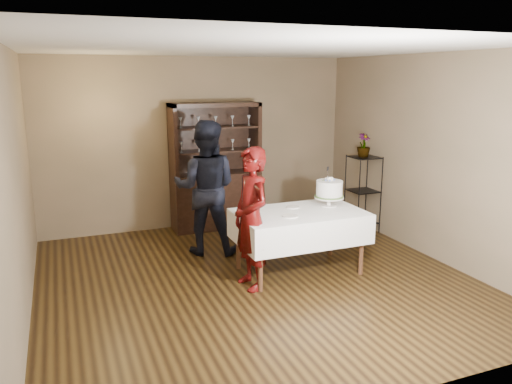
% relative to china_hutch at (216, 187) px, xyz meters
% --- Properties ---
extents(floor, '(5.00, 5.00, 0.00)m').
position_rel_china_hutch_xyz_m(floor, '(-0.20, -2.25, -0.66)').
color(floor, black).
rests_on(floor, ground).
extents(ceiling, '(5.00, 5.00, 0.00)m').
position_rel_china_hutch_xyz_m(ceiling, '(-0.20, -2.25, 2.04)').
color(ceiling, silver).
rests_on(ceiling, back_wall).
extents(back_wall, '(5.00, 0.02, 2.70)m').
position_rel_china_hutch_xyz_m(back_wall, '(-0.20, 0.25, 0.69)').
color(back_wall, brown).
rests_on(back_wall, floor).
extents(wall_left, '(0.02, 5.00, 2.70)m').
position_rel_china_hutch_xyz_m(wall_left, '(-2.70, -2.25, 0.69)').
color(wall_left, brown).
rests_on(wall_left, floor).
extents(wall_right, '(0.02, 5.00, 2.70)m').
position_rel_china_hutch_xyz_m(wall_right, '(2.30, -2.25, 0.69)').
color(wall_right, brown).
rests_on(wall_right, floor).
extents(china_hutch, '(1.40, 0.48, 2.00)m').
position_rel_china_hutch_xyz_m(china_hutch, '(0.00, 0.00, 0.00)').
color(china_hutch, black).
rests_on(china_hutch, floor).
extents(plant_etagere, '(0.42, 0.42, 1.20)m').
position_rel_china_hutch_xyz_m(plant_etagere, '(2.08, -1.05, -0.01)').
color(plant_etagere, black).
rests_on(plant_etagere, floor).
extents(cake_table, '(1.56, 0.96, 0.78)m').
position_rel_china_hutch_xyz_m(cake_table, '(0.39, -2.21, -0.07)').
color(cake_table, white).
rests_on(cake_table, floor).
extents(woman, '(0.46, 0.64, 1.65)m').
position_rel_china_hutch_xyz_m(woman, '(-0.32, -2.42, 0.16)').
color(woman, '#3E0805').
rests_on(woman, floor).
extents(man, '(1.10, 1.00, 1.84)m').
position_rel_china_hutch_xyz_m(man, '(-0.47, -1.09, 0.25)').
color(man, black).
rests_on(man, floor).
extents(cake, '(0.43, 0.43, 0.52)m').
position_rel_china_hutch_xyz_m(cake, '(0.86, -2.10, 0.32)').
color(cake, white).
rests_on(cake, cake_table).
extents(plate_near, '(0.24, 0.24, 0.01)m').
position_rel_china_hutch_xyz_m(plate_near, '(0.19, -2.37, 0.12)').
color(plate_near, white).
rests_on(plate_near, cake_table).
extents(plate_far, '(0.19, 0.19, 0.01)m').
position_rel_china_hutch_xyz_m(plate_far, '(0.40, -2.01, 0.12)').
color(plate_far, white).
rests_on(plate_far, cake_table).
extents(potted_plant, '(0.24, 0.24, 0.36)m').
position_rel_china_hutch_xyz_m(potted_plant, '(2.06, -1.05, 0.70)').
color(potted_plant, '#4D6F35').
rests_on(potted_plant, plant_etagere).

